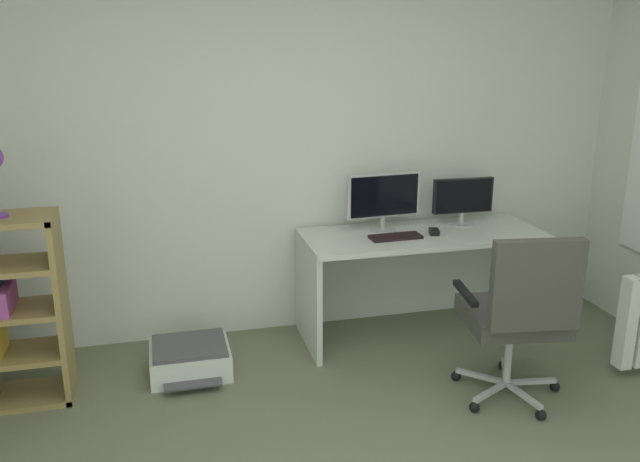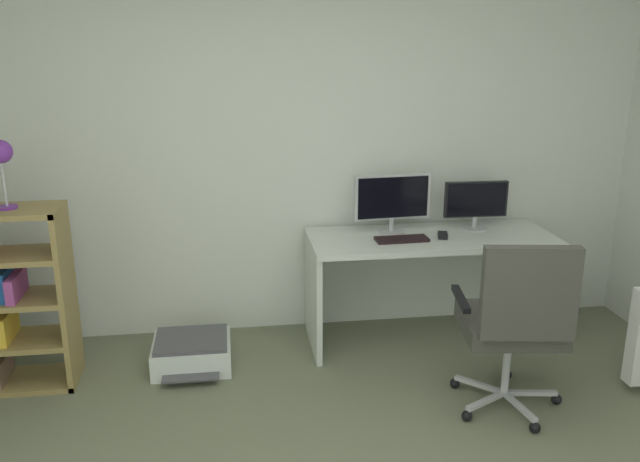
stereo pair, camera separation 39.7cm
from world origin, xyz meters
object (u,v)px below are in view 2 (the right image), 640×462
at_px(monitor_main, 392,199).
at_px(keyboard, 402,239).
at_px(monitor_secondary, 476,202).
at_px(office_chair, 516,318).
at_px(desk_lamp, 1,157).
at_px(printer, 192,352).
at_px(desk, 430,262).
at_px(computer_mouse, 443,235).

height_order(monitor_main, keyboard, monitor_main).
relative_size(monitor_secondary, office_chair, 0.42).
bearing_deg(monitor_main, office_chair, -69.55).
xyz_separation_m(monitor_main, desk_lamp, (-2.30, -0.37, 0.41)).
xyz_separation_m(keyboard, printer, (-1.36, -0.10, -0.66)).
relative_size(office_chair, printer, 2.02).
xyz_separation_m(desk, keyboard, (-0.23, -0.08, 0.20)).
bearing_deg(desk, printer, -173.58).
bearing_deg(desk_lamp, computer_mouse, 4.49).
distance_m(office_chair, desk_lamp, 2.92).
height_order(monitor_main, monitor_secondary, monitor_main).
bearing_deg(monitor_main, monitor_secondary, 0.01).
bearing_deg(office_chair, desk_lamp, 164.87).
bearing_deg(printer, computer_mouse, 4.40).
height_order(computer_mouse, office_chair, office_chair).
bearing_deg(monitor_secondary, desk, -161.36).
relative_size(keyboard, computer_mouse, 3.40).
bearing_deg(monitor_main, keyboard, -83.56).
bearing_deg(computer_mouse, office_chair, -69.38).
xyz_separation_m(monitor_main, printer, (-1.34, -0.29, -0.88)).
relative_size(desk, monitor_main, 3.14).
distance_m(desk, office_chair, 1.00).
distance_m(monitor_secondary, office_chair, 1.17).
height_order(monitor_secondary, printer, monitor_secondary).
bearing_deg(desk_lamp, keyboard, 4.39).
height_order(monitor_main, desk_lamp, desk_lamp).
distance_m(monitor_main, computer_mouse, 0.41).
bearing_deg(desk_lamp, printer, 4.66).
xyz_separation_m(monitor_main, keyboard, (0.02, -0.19, -0.22)).
distance_m(monitor_main, keyboard, 0.29).
height_order(computer_mouse, desk_lamp, desk_lamp).
relative_size(monitor_secondary, computer_mouse, 4.34).
distance_m(computer_mouse, printer, 1.78).
xyz_separation_m(monitor_main, monitor_secondary, (0.58, 0.00, -0.04)).
bearing_deg(monitor_secondary, desk_lamp, -172.69).
height_order(monitor_secondary, computer_mouse, monitor_secondary).
distance_m(keyboard, desk_lamp, 2.41).
relative_size(keyboard, office_chair, 0.33).
xyz_separation_m(keyboard, desk_lamp, (-2.32, -0.18, 0.63)).
distance_m(monitor_main, monitor_secondary, 0.58).
distance_m(keyboard, computer_mouse, 0.28).
bearing_deg(desk_lamp, monitor_main, 9.13).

